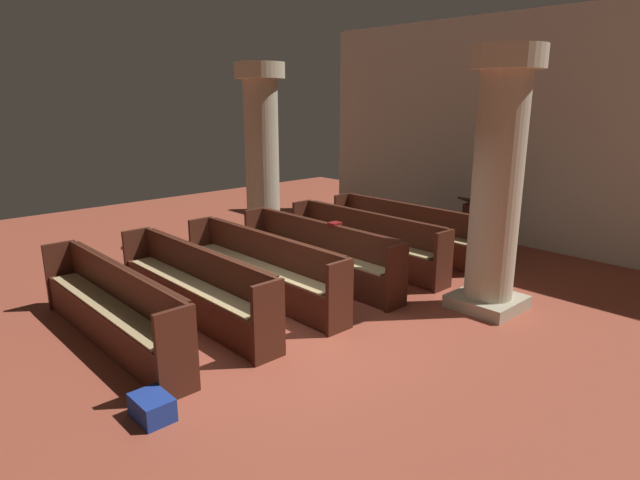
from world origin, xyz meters
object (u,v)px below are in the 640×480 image
(pew_row_2, at_px, (318,251))
(hymn_book, at_px, (335,223))
(pew_row_0, at_px, (405,228))
(pew_row_3, at_px, (261,265))
(pew_row_4, at_px, (194,283))
(pillar_aisle_side, at_px, (497,179))
(pew_row_1, at_px, (365,239))
(lectern, at_px, (471,229))
(pillar_far_side, at_px, (262,153))
(pew_row_5, at_px, (110,304))
(kneeler_box_blue, at_px, (152,407))

(pew_row_2, relative_size, hymn_book, 17.12)
(pew_row_0, xyz_separation_m, pew_row_3, (0.00, -3.39, 0.00))
(pew_row_4, bearing_deg, pillar_aisle_side, 52.25)
(pew_row_1, height_order, lectern, lectern)
(pillar_far_side, height_order, hymn_book, pillar_far_side)
(pew_row_0, xyz_separation_m, pew_row_5, (0.00, -5.65, 0.00))
(lectern, bearing_deg, pew_row_0, -127.75)
(pillar_aisle_side, xyz_separation_m, hymn_book, (-2.31, -0.79, -0.88))
(pew_row_2, bearing_deg, lectern, 76.36)
(pew_row_4, xyz_separation_m, pew_row_5, (0.00, -1.13, 0.00))
(pew_row_3, distance_m, lectern, 4.49)
(pew_row_5, distance_m, lectern, 6.73)
(pew_row_3, relative_size, pew_row_4, 1.00)
(pillar_far_side, bearing_deg, pillar_aisle_side, 2.33)
(pew_row_0, relative_size, pew_row_5, 1.00)
(pew_row_3, height_order, pillar_far_side, pillar_far_side)
(pew_row_0, distance_m, pew_row_3, 3.39)
(hymn_book, height_order, kneeler_box_blue, hymn_book)
(pew_row_1, height_order, kneeler_box_blue, pew_row_1)
(pew_row_1, distance_m, lectern, 2.30)
(pew_row_4, height_order, hymn_book, hymn_book)
(pew_row_0, distance_m, kneeler_box_blue, 6.31)
(pew_row_5, bearing_deg, kneeler_box_blue, -12.01)
(pew_row_5, bearing_deg, pillar_far_side, 120.54)
(hymn_book, bearing_deg, kneeler_box_blue, -67.89)
(kneeler_box_blue, bearing_deg, lectern, 98.13)
(pillar_aisle_side, bearing_deg, pew_row_3, -139.94)
(pew_row_2, distance_m, pew_row_4, 2.26)
(pew_row_0, bearing_deg, hymn_book, -84.57)
(pew_row_3, distance_m, pillar_aisle_side, 3.54)
(pew_row_1, distance_m, pew_row_5, 4.52)
(pew_row_4, bearing_deg, pew_row_3, 90.00)
(pew_row_1, height_order, pew_row_4, same)
(lectern, bearing_deg, kneeler_box_blue, -81.87)
(pillar_aisle_side, bearing_deg, kneeler_box_blue, -98.37)
(pew_row_5, height_order, pillar_far_side, pillar_far_side)
(pew_row_1, distance_m, pew_row_2, 1.13)
(pillar_aisle_side, bearing_deg, pew_row_1, 176.55)
(pew_row_1, height_order, pillar_aisle_side, pillar_aisle_side)
(pew_row_0, height_order, pillar_far_side, pillar_far_side)
(pillar_aisle_side, distance_m, lectern, 3.20)
(pew_row_2, relative_size, pew_row_5, 1.00)
(pew_row_2, relative_size, pillar_aisle_side, 0.95)
(pew_row_3, distance_m, pillar_far_side, 3.39)
(pew_row_1, distance_m, pillar_far_side, 2.82)
(pew_row_3, distance_m, hymn_book, 1.41)
(pew_row_1, xyz_separation_m, pillar_far_side, (-2.46, -0.35, 1.34))
(pillar_aisle_side, bearing_deg, pillar_far_side, -177.67)
(pew_row_0, relative_size, pillar_far_side, 0.95)
(pew_row_3, relative_size, kneeler_box_blue, 8.09)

